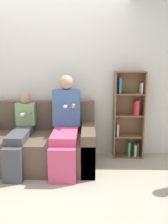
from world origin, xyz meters
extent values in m
plane|color=#B2A893|center=(0.00, 0.00, 0.00)|extent=(14.00, 14.00, 0.00)
cube|color=silver|center=(0.00, 1.07, 1.27)|extent=(10.00, 0.06, 2.55)
cube|color=brown|center=(-0.15, 0.46, 0.23)|extent=(1.76, 0.79, 0.47)
cube|color=brown|center=(-0.15, 0.92, 0.47)|extent=(1.76, 0.14, 0.93)
cube|color=brown|center=(0.63, 0.46, 0.30)|extent=(0.20, 0.79, 0.61)
cube|color=#DB4C75|center=(0.29, 0.00, 0.23)|extent=(0.36, 0.12, 0.47)
cube|color=#DB4C75|center=(0.29, 0.35, 0.52)|extent=(0.36, 0.58, 0.11)
cube|color=#476B9E|center=(0.29, 0.74, 0.86)|extent=(0.42, 0.19, 0.57)
sphere|color=tan|center=(0.29, 0.74, 1.25)|extent=(0.22, 0.22, 0.22)
cylinder|color=tan|center=(0.41, 0.59, 0.92)|extent=(0.05, 0.10, 0.05)
cube|color=white|center=(0.29, 0.54, 0.92)|extent=(0.05, 0.12, 0.02)
cube|color=#47474C|center=(-0.36, 0.00, 0.23)|extent=(0.25, 0.12, 0.47)
cube|color=#47474C|center=(-0.36, 0.38, 0.52)|extent=(0.25, 0.64, 0.11)
cube|color=#84AD70|center=(-0.36, 0.77, 0.75)|extent=(0.29, 0.13, 0.35)
sphere|color=tan|center=(-0.36, 0.77, 1.01)|extent=(0.18, 0.18, 0.18)
cylinder|color=tan|center=(-0.28, 0.65, 0.79)|extent=(0.05, 0.10, 0.05)
cube|color=white|center=(-0.36, 0.60, 0.79)|extent=(0.05, 0.12, 0.02)
cube|color=brown|center=(1.05, 0.90, 0.71)|extent=(0.02, 0.25, 1.41)
cube|color=brown|center=(1.52, 0.90, 0.71)|extent=(0.02, 0.25, 1.41)
cube|color=brown|center=(1.28, 1.02, 0.71)|extent=(0.48, 0.02, 1.41)
cube|color=brown|center=(1.28, 0.90, 0.01)|extent=(0.45, 0.21, 0.02)
cube|color=brown|center=(1.28, 0.90, 0.36)|extent=(0.45, 0.21, 0.02)
cube|color=brown|center=(1.28, 0.90, 0.71)|extent=(0.45, 0.21, 0.02)
cube|color=brown|center=(1.28, 0.90, 1.06)|extent=(0.45, 0.21, 0.02)
cube|color=brown|center=(1.28, 0.90, 1.41)|extent=(0.45, 0.21, 0.02)
cube|color=#333338|center=(1.44, 0.90, 0.13)|extent=(0.05, 0.12, 0.22)
cube|color=beige|center=(1.11, 0.90, 0.47)|extent=(0.03, 0.15, 0.20)
cube|color=beige|center=(1.47, 0.90, 1.15)|extent=(0.03, 0.12, 0.17)
cube|color=#C63838|center=(1.39, 0.90, 0.82)|extent=(0.05, 0.12, 0.21)
cube|color=#C63838|center=(1.41, 0.90, 0.84)|extent=(0.05, 0.16, 0.24)
cube|color=beige|center=(1.41, 0.90, 0.12)|extent=(0.03, 0.14, 0.20)
cube|color=#429956|center=(1.30, 0.90, 0.14)|extent=(0.04, 0.18, 0.24)
cube|color=teal|center=(1.13, 0.90, 1.19)|extent=(0.04, 0.14, 0.25)
camera|label=1|loc=(0.64, -2.85, 1.56)|focal=38.00mm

